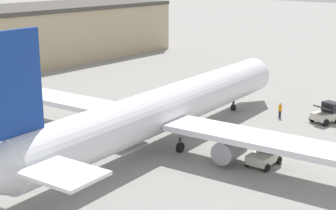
{
  "coord_description": "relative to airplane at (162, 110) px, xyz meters",
  "views": [
    {
      "loc": [
        -35.66,
        -28.9,
        15.86
      ],
      "look_at": [
        0.0,
        0.0,
        3.54
      ],
      "focal_mm": 55.0,
      "sensor_mm": 36.0,
      "label": 1
    }
  ],
  "objects": [
    {
      "name": "ground_plane",
      "position": [
        1.02,
        0.08,
        -3.31
      ],
      "size": [
        400.0,
        400.0,
        0.0
      ],
      "primitive_type": "plane",
      "color": "gray"
    },
    {
      "name": "airplane",
      "position": [
        0.0,
        0.0,
        0.0
      ],
      "size": [
        44.13,
        35.7,
        12.12
      ],
      "rotation": [
        0.0,
        0.0,
        0.08
      ],
      "color": "white",
      "rests_on": "ground_plane"
    },
    {
      "name": "ground_crew_worker",
      "position": [
        14.81,
        -4.43,
        -2.42
      ],
      "size": [
        0.37,
        0.37,
        1.67
      ],
      "rotation": [
        0.0,
        0.0,
        2.04
      ],
      "color": "#1E2338",
      "rests_on": "ground_plane"
    },
    {
      "name": "baggage_tug",
      "position": [
        1.6,
        -9.84,
        -2.36
      ],
      "size": [
        3.08,
        2.1,
        2.06
      ],
      "rotation": [
        0.0,
        0.0,
        0.01
      ],
      "color": "beige",
      "rests_on": "ground_plane"
    },
    {
      "name": "belt_loader_truck",
      "position": [
        16.35,
        -9.08,
        -2.3
      ],
      "size": [
        3.13,
        2.8,
        2.11
      ],
      "rotation": [
        0.0,
        0.0,
        -0.32
      ],
      "color": "beige",
      "rests_on": "ground_plane"
    },
    {
      "name": "safety_cone_far",
      "position": [
        5.89,
        -13.3,
        -3.04
      ],
      "size": [
        0.36,
        0.36,
        0.55
      ],
      "color": "#EF590F",
      "rests_on": "ground_plane"
    }
  ]
}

